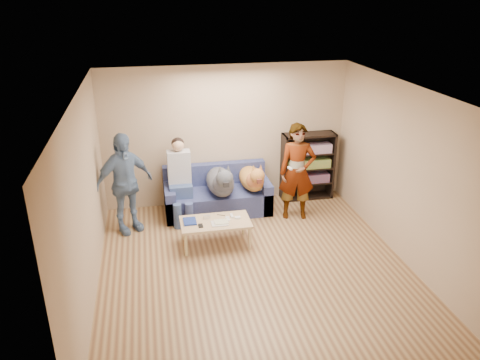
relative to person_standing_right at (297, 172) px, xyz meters
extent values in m
plane|color=brown|center=(-1.09, -1.57, -0.86)|extent=(5.00, 5.00, 0.00)
plane|color=white|center=(-1.09, -1.57, 1.74)|extent=(5.00, 5.00, 0.00)
plane|color=tan|center=(-1.09, 0.93, 0.44)|extent=(4.50, 0.00, 4.50)
plane|color=tan|center=(-1.09, -4.07, 0.44)|extent=(4.50, 0.00, 4.50)
plane|color=tan|center=(-3.34, -1.57, 0.44)|extent=(0.00, 5.00, 5.00)
plane|color=tan|center=(1.16, -1.57, 0.44)|extent=(0.00, 5.00, 5.00)
ellipsoid|color=#BABBBF|center=(-0.58, 0.38, -0.36)|extent=(0.41, 0.35, 0.14)
imported|color=gray|center=(0.00, 0.00, 0.00)|extent=(0.69, 0.52, 1.72)
imported|color=#6883A7|center=(-2.94, 0.07, 0.00)|extent=(1.09, 0.84, 1.72)
cube|color=silver|center=(-0.20, -0.20, 0.16)|extent=(0.06, 0.12, 0.03)
cube|color=navy|center=(-1.95, -0.65, -0.43)|extent=(0.20, 0.26, 0.03)
cube|color=beige|center=(-1.50, -0.80, -0.43)|extent=(0.26, 0.20, 0.02)
cube|color=beige|center=(-1.47, -0.78, -0.42)|extent=(0.22, 0.17, 0.01)
cube|color=silver|center=(-1.67, -0.58, -0.42)|extent=(0.11, 0.06, 0.05)
cube|color=white|center=(-1.27, -0.60, -0.43)|extent=(0.04, 0.13, 0.03)
cube|color=white|center=(-1.19, -0.68, -0.43)|extent=(0.09, 0.06, 0.03)
cylinder|color=white|center=(-1.35, -0.72, -0.43)|extent=(0.07, 0.07, 0.02)
cylinder|color=silver|center=(-1.35, -0.64, -0.43)|extent=(0.07, 0.07, 0.02)
cylinder|color=orange|center=(-1.57, -0.86, -0.44)|extent=(0.13, 0.06, 0.01)
cylinder|color=black|center=(-1.43, -0.52, -0.44)|extent=(0.13, 0.08, 0.01)
cube|color=black|center=(-1.80, -0.82, -0.43)|extent=(0.07, 0.12, 0.02)
cube|color=#515B93|center=(-1.34, 0.48, -0.65)|extent=(1.90, 0.85, 0.42)
cube|color=#515B93|center=(-1.34, 0.82, -0.24)|extent=(1.90, 0.18, 0.40)
cube|color=#515B93|center=(-2.20, 0.48, -0.57)|extent=(0.18, 0.85, 0.58)
cube|color=#515B93|center=(-0.48, 0.48, -0.57)|extent=(0.18, 0.85, 0.58)
cube|color=#405D8D|center=(-2.00, 0.40, -0.33)|extent=(0.40, 0.38, 0.22)
cylinder|color=#3C4F84|center=(-2.10, -0.02, -0.65)|extent=(0.14, 0.14, 0.47)
cylinder|color=#3D4686|center=(-1.90, -0.02, -0.65)|extent=(0.14, 0.14, 0.47)
cube|color=#B7B6BB|center=(-2.00, 0.50, 0.06)|extent=(0.40, 0.24, 0.58)
sphere|color=tan|center=(-2.00, 0.50, 0.46)|extent=(0.21, 0.21, 0.21)
ellipsoid|color=black|center=(-2.00, 0.53, 0.49)|extent=(0.22, 0.22, 0.19)
ellipsoid|color=#52545D|center=(-1.30, 0.39, -0.23)|extent=(0.48, 1.00, 0.42)
sphere|color=#51525C|center=(-1.30, 0.06, -0.14)|extent=(0.36, 0.36, 0.36)
sphere|color=#51555C|center=(-1.30, -0.11, 0.03)|extent=(0.29, 0.29, 0.29)
cube|color=black|center=(-1.30, -0.24, -0.01)|extent=(0.09, 0.14, 0.08)
cone|color=#52565C|center=(-1.37, -0.09, 0.18)|extent=(0.09, 0.09, 0.14)
cone|color=#45484E|center=(-1.23, -0.09, 0.18)|extent=(0.09, 0.09, 0.14)
cylinder|color=#54555F|center=(-1.30, 0.81, -0.27)|extent=(0.06, 0.33, 0.19)
ellipsoid|color=#C4893C|center=(-0.71, 0.48, -0.26)|extent=(0.42, 0.88, 0.37)
sphere|color=#C96C3D|center=(-0.71, 0.18, -0.17)|extent=(0.32, 0.32, 0.32)
sphere|color=#C1733B|center=(-0.71, 0.02, -0.03)|extent=(0.26, 0.26, 0.26)
cube|color=#5F2B20|center=(-0.71, -0.10, -0.06)|extent=(0.08, 0.12, 0.07)
cone|color=#B97838|center=(-0.77, 0.04, 0.11)|extent=(0.08, 0.08, 0.12)
cone|color=#B27236|center=(-0.64, 0.04, 0.11)|extent=(0.08, 0.08, 0.12)
cylinder|color=#BB7839|center=(-0.71, 0.87, -0.29)|extent=(0.05, 0.29, 0.17)
cube|color=tan|center=(-1.55, -0.70, -0.46)|extent=(1.10, 0.60, 0.04)
cylinder|color=#D1BD81|center=(-2.05, -0.95, -0.67)|extent=(0.05, 0.05, 0.38)
cylinder|color=tan|center=(-1.05, -0.95, -0.67)|extent=(0.05, 0.05, 0.38)
cylinder|color=tan|center=(-2.05, -0.45, -0.67)|extent=(0.05, 0.05, 0.38)
cylinder|color=tan|center=(-1.05, -0.45, -0.67)|extent=(0.05, 0.05, 0.38)
cube|color=black|center=(-0.02, 0.75, -0.21)|extent=(0.04, 0.34, 1.30)
cube|color=black|center=(0.94, 0.75, -0.21)|extent=(0.04, 0.34, 1.30)
cube|color=black|center=(0.46, 0.75, 0.42)|extent=(1.00, 0.34, 0.04)
cube|color=black|center=(0.46, 0.75, -0.84)|extent=(1.00, 0.34, 0.04)
cube|color=black|center=(0.46, 0.91, -0.21)|extent=(1.00, 0.02, 1.30)
cube|color=black|center=(0.46, 0.75, -0.54)|extent=(0.94, 0.32, 0.03)
cube|color=black|center=(0.46, 0.75, -0.24)|extent=(0.94, 0.32, 0.02)
cube|color=black|center=(0.46, 0.75, 0.06)|extent=(0.94, 0.32, 0.02)
cube|color=#B23333|center=(0.46, 0.73, -0.44)|extent=(0.84, 0.24, 0.17)
cube|color=gold|center=(0.46, 0.73, -0.14)|extent=(0.84, 0.24, 0.17)
cube|color=#994C99|center=(0.46, 0.73, 0.16)|extent=(0.84, 0.24, 0.17)
camera|label=1|loc=(-2.47, -7.20, 3.00)|focal=35.00mm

